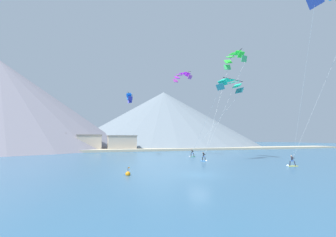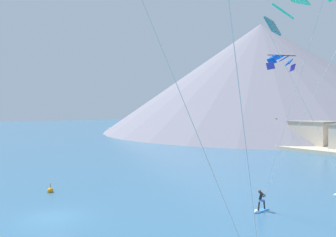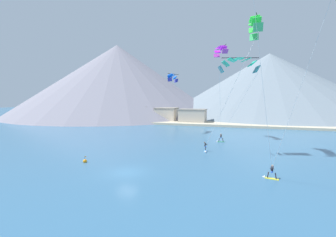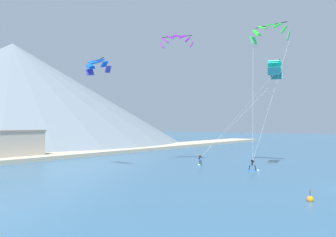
{
  "view_description": "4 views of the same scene",
  "coord_description": "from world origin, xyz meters",
  "px_view_note": "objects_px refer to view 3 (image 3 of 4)",
  "views": [
    {
      "loc": [
        -11.45,
        -23.34,
        4.05
      ],
      "look_at": [
        1.94,
        16.82,
        7.87
      ],
      "focal_mm": 24.0,
      "sensor_mm": 36.0,
      "label": 1
    },
    {
      "loc": [
        23.8,
        -6.98,
        7.89
      ],
      "look_at": [
        -2.72,
        12.26,
        6.94
      ],
      "focal_mm": 35.0,
      "sensor_mm": 36.0,
      "label": 2
    },
    {
      "loc": [
        12.63,
        -24.12,
        9.05
      ],
      "look_at": [
        0.86,
        14.25,
        5.38
      ],
      "focal_mm": 24.0,
      "sensor_mm": 36.0,
      "label": 3
    },
    {
      "loc": [
        -39.09,
        -6.44,
        6.31
      ],
      "look_at": [
        -3.86,
        19.07,
        6.9
      ],
      "focal_mm": 40.0,
      "sensor_mm": 36.0,
      "label": 4
    }
  ],
  "objects_px": {
    "kitesurfer_mid_center": "(205,149)",
    "parafoil_kite_near_trail": "(239,64)",
    "parafoil_kite_mid_center": "(254,26)",
    "race_marker_buoy": "(85,161)",
    "parafoil_kite_distant_high_outer": "(172,77)",
    "kitesurfer_near_trail": "(220,139)",
    "parafoil_kite_distant_low_drift": "(221,50)",
    "kitesurfer_near_lead": "(270,175)"
  },
  "relations": [
    {
      "from": "parafoil_kite_mid_center",
      "to": "parafoil_kite_distant_high_outer",
      "type": "distance_m",
      "value": 25.96
    },
    {
      "from": "parafoil_kite_near_trail",
      "to": "parafoil_kite_distant_low_drift",
      "type": "distance_m",
      "value": 15.77
    },
    {
      "from": "kitesurfer_near_trail",
      "to": "parafoil_kite_distant_low_drift",
      "type": "distance_m",
      "value": 19.34
    },
    {
      "from": "race_marker_buoy",
      "to": "kitesurfer_near_lead",
      "type": "bearing_deg",
      "value": 1.64
    },
    {
      "from": "kitesurfer_mid_center",
      "to": "parafoil_kite_distant_high_outer",
      "type": "bearing_deg",
      "value": 121.33
    },
    {
      "from": "parafoil_kite_mid_center",
      "to": "kitesurfer_near_trail",
      "type": "bearing_deg",
      "value": 121.26
    },
    {
      "from": "kitesurfer_near_lead",
      "to": "parafoil_kite_near_trail",
      "type": "height_order",
      "value": "parafoil_kite_near_trail"
    },
    {
      "from": "parafoil_kite_mid_center",
      "to": "parafoil_kite_distant_high_outer",
      "type": "xyz_separation_m",
      "value": [
        -18.18,
        17.65,
        -5.65
      ]
    },
    {
      "from": "kitesurfer_near_trail",
      "to": "parafoil_kite_distant_high_outer",
      "type": "distance_m",
      "value": 20.74
    },
    {
      "from": "kitesurfer_near_lead",
      "to": "parafoil_kite_distant_low_drift",
      "type": "xyz_separation_m",
      "value": [
        -7.44,
        23.97,
        18.99
      ]
    },
    {
      "from": "kitesurfer_mid_center",
      "to": "parafoil_kite_mid_center",
      "type": "distance_m",
      "value": 20.82
    },
    {
      "from": "kitesurfer_near_lead",
      "to": "kitesurfer_mid_center",
      "type": "relative_size",
      "value": 1.0
    },
    {
      "from": "kitesurfer_near_lead",
      "to": "parafoil_kite_near_trail",
      "type": "xyz_separation_m",
      "value": [
        -3.64,
        9.58,
        13.77
      ]
    },
    {
      "from": "kitesurfer_mid_center",
      "to": "race_marker_buoy",
      "type": "distance_m",
      "value": 19.15
    },
    {
      "from": "kitesurfer_near_trail",
      "to": "parafoil_kite_near_trail",
      "type": "xyz_separation_m",
      "value": [
        3.27,
        -10.49,
        13.71
      ]
    },
    {
      "from": "kitesurfer_mid_center",
      "to": "parafoil_kite_near_trail",
      "type": "bearing_deg",
      "value": -12.28
    },
    {
      "from": "kitesurfer_near_lead",
      "to": "parafoil_kite_distant_high_outer",
      "type": "xyz_separation_m",
      "value": [
        -19.66,
        28.76,
        13.93
      ]
    },
    {
      "from": "parafoil_kite_mid_center",
      "to": "parafoil_kite_distant_low_drift",
      "type": "relative_size",
      "value": 3.68
    },
    {
      "from": "parafoil_kite_distant_low_drift",
      "to": "kitesurfer_near_trail",
      "type": "bearing_deg",
      "value": -82.35
    },
    {
      "from": "parafoil_kite_distant_high_outer",
      "to": "kitesurfer_mid_center",
      "type": "bearing_deg",
      "value": -58.67
    },
    {
      "from": "parafoil_kite_mid_center",
      "to": "parafoil_kite_near_trail",
      "type": "bearing_deg",
      "value": -144.72
    },
    {
      "from": "kitesurfer_near_trail",
      "to": "parafoil_kite_distant_high_outer",
      "type": "bearing_deg",
      "value": 145.7
    },
    {
      "from": "kitesurfer_mid_center",
      "to": "parafoil_kite_distant_low_drift",
      "type": "distance_m",
      "value": 23.19
    },
    {
      "from": "kitesurfer_near_lead",
      "to": "parafoil_kite_mid_center",
      "type": "xyz_separation_m",
      "value": [
        -1.48,
        11.11,
        19.58
      ]
    },
    {
      "from": "kitesurfer_mid_center",
      "to": "parafoil_kite_mid_center",
      "type": "xyz_separation_m",
      "value": [
        7.16,
        0.45,
        19.54
      ]
    },
    {
      "from": "kitesurfer_near_lead",
      "to": "parafoil_kite_near_trail",
      "type": "distance_m",
      "value": 17.16
    },
    {
      "from": "kitesurfer_mid_center",
      "to": "parafoil_kite_distant_high_outer",
      "type": "distance_m",
      "value": 25.34
    },
    {
      "from": "parafoil_kite_mid_center",
      "to": "race_marker_buoy",
      "type": "xyz_separation_m",
      "value": [
        -22.58,
        -11.8,
        -19.87
      ]
    },
    {
      "from": "kitesurfer_near_trail",
      "to": "race_marker_buoy",
      "type": "relative_size",
      "value": 1.75
    },
    {
      "from": "parafoil_kite_mid_center",
      "to": "race_marker_buoy",
      "type": "bearing_deg",
      "value": -152.41
    },
    {
      "from": "parafoil_kite_near_trail",
      "to": "race_marker_buoy",
      "type": "relative_size",
      "value": 13.5
    },
    {
      "from": "parafoil_kite_near_trail",
      "to": "race_marker_buoy",
      "type": "xyz_separation_m",
      "value": [
        -20.41,
        -10.26,
        -14.06
      ]
    },
    {
      "from": "kitesurfer_mid_center",
      "to": "parafoil_kite_near_trail",
      "type": "relative_size",
      "value": 0.13
    },
    {
      "from": "parafoil_kite_near_trail",
      "to": "parafoil_kite_mid_center",
      "type": "height_order",
      "value": "parafoil_kite_mid_center"
    },
    {
      "from": "parafoil_kite_near_trail",
      "to": "kitesurfer_mid_center",
      "type": "bearing_deg",
      "value": 167.72
    },
    {
      "from": "parafoil_kite_near_trail",
      "to": "parafoil_kite_distant_low_drift",
      "type": "height_order",
      "value": "parafoil_kite_distant_low_drift"
    },
    {
      "from": "parafoil_kite_mid_center",
      "to": "parafoil_kite_distant_high_outer",
      "type": "height_order",
      "value": "parafoil_kite_mid_center"
    },
    {
      "from": "kitesurfer_near_trail",
      "to": "parafoil_kite_mid_center",
      "type": "xyz_separation_m",
      "value": [
        5.44,
        -8.96,
        19.52
      ]
    },
    {
      "from": "kitesurfer_near_trail",
      "to": "parafoil_kite_mid_center",
      "type": "bearing_deg",
      "value": -58.74
    },
    {
      "from": "kitesurfer_near_lead",
      "to": "kitesurfer_near_trail",
      "type": "height_order",
      "value": "kitesurfer_near_trail"
    },
    {
      "from": "parafoil_kite_mid_center",
      "to": "kitesurfer_near_lead",
      "type": "bearing_deg",
      "value": -82.44
    },
    {
      "from": "parafoil_kite_near_trail",
      "to": "parafoil_kite_distant_low_drift",
      "type": "bearing_deg",
      "value": 104.77
    }
  ]
}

